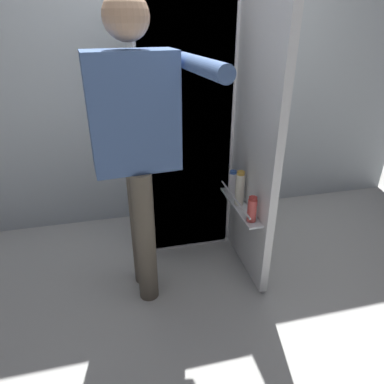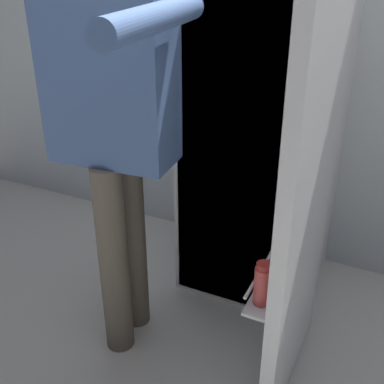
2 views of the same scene
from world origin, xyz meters
TOP-DOWN VIEW (x-y plane):
  - ground_plane at (0.00, 0.00)m, footprint 6.59×6.59m
  - kitchen_wall at (0.00, 0.87)m, footprint 4.40×0.10m
  - refrigerator at (0.03, 0.48)m, footprint 0.70×1.20m
  - person at (-0.36, -0.12)m, footprint 0.61×0.75m

SIDE VIEW (x-z plane):
  - ground_plane at x=0.00m, z-range 0.00..0.00m
  - refrigerator at x=0.03m, z-range 0.00..1.78m
  - person at x=-0.36m, z-range 0.18..1.89m
  - kitchen_wall at x=0.00m, z-range 0.00..2.49m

